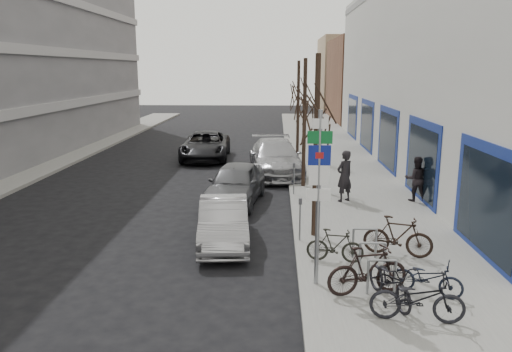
# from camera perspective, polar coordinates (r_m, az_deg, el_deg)

# --- Properties ---
(ground) EXTENTS (120.00, 120.00, 0.00)m
(ground) POSITION_cam_1_polar(r_m,az_deg,el_deg) (12.13, -4.82, -12.58)
(ground) COLOR black
(ground) RESTS_ON ground
(sidewalk_east) EXTENTS (5.00, 70.00, 0.15)m
(sidewalk_east) POSITION_cam_1_polar(r_m,az_deg,el_deg) (21.73, 10.40, -1.33)
(sidewalk_east) COLOR slate
(sidewalk_east) RESTS_ON ground
(brick_building_far) EXTENTS (12.00, 14.00, 8.00)m
(brick_building_far) POSITION_cam_1_polar(r_m,az_deg,el_deg) (52.23, 15.45, 10.56)
(brick_building_far) COLOR brown
(brick_building_far) RESTS_ON ground
(tan_building_far) EXTENTS (13.00, 12.00, 9.00)m
(tan_building_far) POSITION_cam_1_polar(r_m,az_deg,el_deg) (67.02, 13.02, 11.38)
(tan_building_far) COLOR #937A5B
(tan_building_far) RESTS_ON ground
(highway_sign_pole) EXTENTS (0.55, 0.10, 4.20)m
(highway_sign_pole) POSITION_cam_1_polar(r_m,az_deg,el_deg) (11.26, 7.16, -1.35)
(highway_sign_pole) COLOR gray
(highway_sign_pole) RESTS_ON ground
(bike_rack) EXTENTS (0.66, 2.26, 0.83)m
(bike_rack) POSITION_cam_1_polar(r_m,az_deg,el_deg) (12.56, 13.16, -8.73)
(bike_rack) COLOR gray
(bike_rack) RESTS_ON sidewalk_east
(tree_near) EXTENTS (1.80, 1.80, 5.50)m
(tree_near) POSITION_cam_1_polar(r_m,az_deg,el_deg) (14.50, 7.01, 8.25)
(tree_near) COLOR black
(tree_near) RESTS_ON ground
(tree_mid) EXTENTS (1.80, 1.80, 5.50)m
(tree_mid) POSITION_cam_1_polar(r_m,az_deg,el_deg) (20.98, 5.61, 9.47)
(tree_mid) COLOR black
(tree_mid) RESTS_ON ground
(tree_far) EXTENTS (1.80, 1.80, 5.50)m
(tree_far) POSITION_cam_1_polar(r_m,az_deg,el_deg) (27.47, 4.87, 10.11)
(tree_far) COLOR black
(tree_far) RESTS_ON ground
(meter_front) EXTENTS (0.10, 0.08, 1.27)m
(meter_front) POSITION_cam_1_polar(r_m,az_deg,el_deg) (14.55, 5.06, -4.47)
(meter_front) COLOR gray
(meter_front) RESTS_ON sidewalk_east
(meter_mid) EXTENTS (0.10, 0.08, 1.27)m
(meter_mid) POSITION_cam_1_polar(r_m,az_deg,el_deg) (19.88, 4.36, 0.07)
(meter_mid) COLOR gray
(meter_mid) RESTS_ON sidewalk_east
(meter_back) EXTENTS (0.10, 0.08, 1.27)m
(meter_back) POSITION_cam_1_polar(r_m,az_deg,el_deg) (25.28, 3.96, 2.68)
(meter_back) COLOR gray
(meter_back) RESTS_ON sidewalk_east
(bike_near_left) EXTENTS (1.02, 1.86, 1.08)m
(bike_near_left) POSITION_cam_1_polar(r_m,az_deg,el_deg) (11.26, 15.08, -11.17)
(bike_near_left) COLOR black
(bike_near_left) RESTS_ON sidewalk_east
(bike_near_right) EXTENTS (1.98, 1.01, 1.15)m
(bike_near_right) POSITION_cam_1_polar(r_m,az_deg,el_deg) (11.47, 12.65, -10.42)
(bike_near_right) COLOR black
(bike_near_right) RESTS_ON sidewalk_east
(bike_mid_curb) EXTENTS (1.60, 1.05, 0.94)m
(bike_mid_curb) POSITION_cam_1_polar(r_m,az_deg,el_deg) (11.84, 18.99, -10.61)
(bike_mid_curb) COLOR black
(bike_mid_curb) RESTS_ON sidewalk_east
(bike_mid_inner) EXTENTS (1.55, 0.69, 0.91)m
(bike_mid_inner) POSITION_cam_1_polar(r_m,az_deg,el_deg) (13.17, 9.02, -7.82)
(bike_mid_inner) COLOR black
(bike_mid_inner) RESTS_ON sidewalk_east
(bike_far_curb) EXTENTS (1.90, 0.78, 1.13)m
(bike_far_curb) POSITION_cam_1_polar(r_m,az_deg,el_deg) (10.59, 17.98, -12.77)
(bike_far_curb) COLOR black
(bike_far_curb) RESTS_ON sidewalk_east
(bike_far_inner) EXTENTS (1.92, 1.08, 1.12)m
(bike_far_inner) POSITION_cam_1_polar(r_m,az_deg,el_deg) (13.92, 15.91, -6.59)
(bike_far_inner) COLOR black
(bike_far_inner) RESTS_ON sidewalk_east
(parked_car_front) EXTENTS (1.80, 4.14, 1.33)m
(parked_car_front) POSITION_cam_1_polar(r_m,az_deg,el_deg) (14.73, -3.73, -5.28)
(parked_car_front) COLOR #939398
(parked_car_front) RESTS_ON ground
(parked_car_mid) EXTENTS (2.40, 4.72, 1.54)m
(parked_car_mid) POSITION_cam_1_polar(r_m,az_deg,el_deg) (19.08, -2.36, -0.87)
(parked_car_mid) COLOR #4D4E52
(parked_car_mid) RESTS_ON ground
(parked_car_back) EXTENTS (2.95, 6.03, 1.69)m
(parked_car_back) POSITION_cam_1_polar(r_m,az_deg,el_deg) (24.23, 2.25, 2.11)
(parked_car_back) COLOR #9B9CA0
(parked_car_back) RESTS_ON ground
(lane_car) EXTENTS (2.82, 5.70, 1.55)m
(lane_car) POSITION_cam_1_polar(r_m,az_deg,el_deg) (28.64, -5.78, 3.48)
(lane_car) COLOR black
(lane_car) RESTS_ON ground
(pedestrian_near) EXTENTS (0.85, 0.80, 1.95)m
(pedestrian_near) POSITION_cam_1_polar(r_m,az_deg,el_deg) (19.00, 10.08, -0.01)
(pedestrian_near) COLOR black
(pedestrian_near) RESTS_ON sidewalk_east
(pedestrian_far) EXTENTS (0.66, 0.47, 1.73)m
(pedestrian_far) POSITION_cam_1_polar(r_m,az_deg,el_deg) (19.75, 17.81, -0.28)
(pedestrian_far) COLOR black
(pedestrian_far) RESTS_ON sidewalk_east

